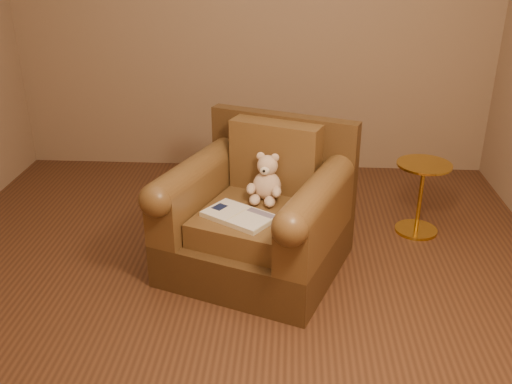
{
  "coord_description": "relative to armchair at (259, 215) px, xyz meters",
  "views": [
    {
      "loc": [
        0.33,
        -2.76,
        1.9
      ],
      "look_at": [
        0.14,
        0.23,
        0.54
      ],
      "focal_mm": 40.0,
      "sensor_mm": 36.0,
      "label": 1
    }
  ],
  "objects": [
    {
      "name": "teddy_bear",
      "position": [
        0.04,
        0.07,
        0.19
      ],
      "size": [
        0.21,
        0.25,
        0.3
      ],
      "rotation": [
        0.0,
        0.0,
        -0.22
      ],
      "color": "beige",
      "rests_on": "armchair"
    },
    {
      "name": "floor",
      "position": [
        -0.15,
        -0.32,
        -0.34
      ],
      "size": [
        4.0,
        4.0,
        0.0
      ],
      "primitive_type": "plane",
      "color": "#522F1C",
      "rests_on": "ground"
    },
    {
      "name": "side_table",
      "position": [
        1.07,
        0.49,
        -0.06
      ],
      "size": [
        0.36,
        0.36,
        0.51
      ],
      "color": "gold",
      "rests_on": "floor"
    },
    {
      "name": "guidebook",
      "position": [
        -0.11,
        -0.2,
        0.09
      ],
      "size": [
        0.46,
        0.41,
        0.03
      ],
      "rotation": [
        0.0,
        0.0,
        -0.59
      ],
      "color": "beige",
      "rests_on": "armchair"
    },
    {
      "name": "armchair",
      "position": [
        0.0,
        0.0,
        0.0
      ],
      "size": [
        1.24,
        1.21,
        0.88
      ],
      "rotation": [
        0.0,
        0.0,
        -0.36
      ],
      "color": "#482F18",
      "rests_on": "floor"
    }
  ]
}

